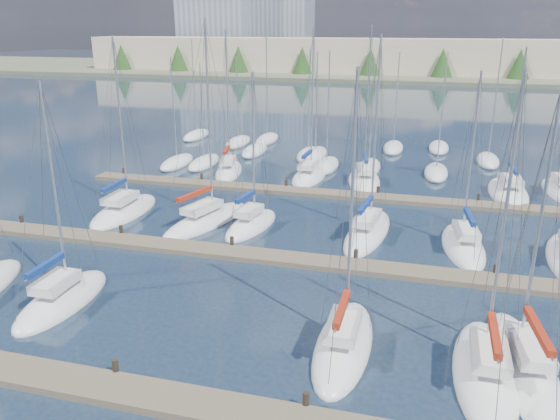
% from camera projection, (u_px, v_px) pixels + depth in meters
% --- Properties ---
extents(ground, '(400.00, 400.00, 0.00)m').
position_uv_depth(ground, '(369.00, 131.00, 73.67)').
color(ground, '#223245').
rests_on(ground, ground).
extents(dock_near, '(44.00, 1.93, 1.10)m').
position_uv_depth(dock_near, '(198.00, 405.00, 20.68)').
color(dock_near, '#6B5E4C').
rests_on(dock_near, ground).
extents(dock_mid, '(44.00, 1.93, 1.10)m').
position_uv_depth(dock_mid, '(289.00, 259.00, 33.46)').
color(dock_mid, '#6B5E4C').
rests_on(dock_mid, ground).
extents(dock_far, '(44.00, 1.93, 1.10)m').
position_uv_depth(dock_far, '(329.00, 194.00, 46.24)').
color(dock_far, '#6B5E4C').
rests_on(dock_far, ground).
extents(sailboat_l, '(3.35, 8.00, 11.94)m').
position_uv_depth(sailboat_l, '(463.00, 246.00, 35.40)').
color(sailboat_l, white).
rests_on(sailboat_l, ground).
extents(sailboat_k, '(3.50, 9.48, 13.98)m').
position_uv_depth(sailboat_k, '(368.00, 232.00, 37.73)').
color(sailboat_k, white).
rests_on(sailboat_k, ground).
extents(sailboat_q, '(3.31, 8.98, 12.82)m').
position_uv_depth(sailboat_q, '(508.00, 192.00, 46.69)').
color(sailboat_q, white).
rests_on(sailboat_q, ground).
extents(sailboat_i, '(5.09, 9.60, 14.94)m').
position_uv_depth(sailboat_i, '(207.00, 220.00, 39.90)').
color(sailboat_i, white).
rests_on(sailboat_i, ground).
extents(sailboat_e, '(2.72, 8.20, 13.04)m').
position_uv_depth(sailboat_e, '(485.00, 371.00, 22.63)').
color(sailboat_e, white).
rests_on(sailboat_e, ground).
extents(sailboat_r, '(2.73, 7.81, 12.73)m').
position_uv_depth(sailboat_r, '(559.00, 191.00, 46.92)').
color(sailboat_r, white).
rests_on(sailboat_r, ground).
extents(sailboat_d, '(2.50, 7.91, 13.02)m').
position_uv_depth(sailboat_d, '(343.00, 344.00, 24.52)').
color(sailboat_d, white).
rests_on(sailboat_d, ground).
extents(sailboat_o, '(3.00, 7.65, 14.22)m').
position_uv_depth(sailboat_o, '(309.00, 176.00, 51.52)').
color(sailboat_o, white).
rests_on(sailboat_o, ground).
extents(sailboat_c, '(2.75, 7.15, 12.09)m').
position_uv_depth(sailboat_c, '(62.00, 300.00, 28.48)').
color(sailboat_c, white).
rests_on(sailboat_c, ground).
extents(sailboat_p, '(4.14, 8.94, 14.48)m').
position_uv_depth(sailboat_p, '(364.00, 180.00, 50.19)').
color(sailboat_p, white).
rests_on(sailboat_p, ground).
extents(sailboat_n, '(3.95, 8.14, 14.15)m').
position_uv_depth(sailboat_n, '(229.00, 171.00, 53.19)').
color(sailboat_n, white).
rests_on(sailboat_n, ground).
extents(sailboat_h, '(3.24, 8.29, 13.83)m').
position_uv_depth(sailboat_h, '(124.00, 211.00, 41.95)').
color(sailboat_h, white).
rests_on(sailboat_h, ground).
extents(sailboat_j, '(3.28, 6.95, 11.56)m').
position_uv_depth(sailboat_j, '(251.00, 225.00, 39.04)').
color(sailboat_j, white).
rests_on(sailboat_j, ground).
extents(sailboat_f, '(3.38, 9.05, 12.65)m').
position_uv_depth(sailboat_f, '(523.00, 365.00, 23.06)').
color(sailboat_f, white).
rests_on(sailboat_f, ground).
extents(distant_boats, '(36.93, 20.75, 13.30)m').
position_uv_depth(distant_boats, '(313.00, 154.00, 59.82)').
color(distant_boats, '#9EA0A5').
rests_on(distant_boats, ground).
extents(shoreline, '(400.00, 60.00, 38.00)m').
position_uv_depth(shoreline, '(359.00, 47.00, 156.50)').
color(shoreline, '#666B51').
rests_on(shoreline, ground).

